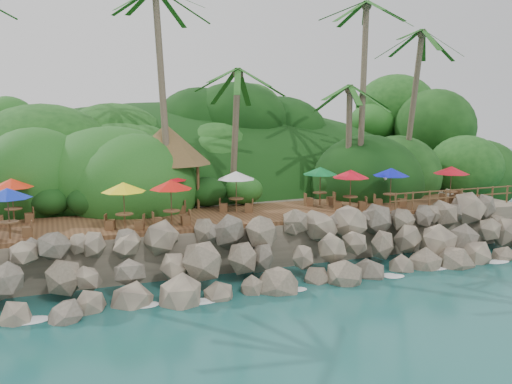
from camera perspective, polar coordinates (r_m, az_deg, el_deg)
name	(u,v)px	position (r m, az deg, el deg)	size (l,w,h in m)	color
ground	(305,290)	(24.16, 5.14, -10.10)	(140.00, 140.00, 0.00)	#19514F
land_base	(205,204)	(38.47, -5.30, -1.27)	(32.00, 25.20, 2.10)	gray
jungle_hill	(181,201)	(45.82, -7.80, -0.98)	(44.80, 28.00, 15.40)	#143811
seawall	(287,252)	(25.55, 3.21, -6.31)	(29.00, 4.00, 2.30)	gray
terrace	(256,214)	(28.91, 0.00, -2.35)	(26.00, 5.00, 0.20)	brown
jungle_foliage	(210,222)	(37.73, -4.87, -3.09)	(44.00, 16.00, 12.00)	#143811
foam_line	(302,287)	(24.41, 4.83, -9.83)	(25.20, 0.80, 0.06)	white
palms	(264,28)	(31.73, 0.80, 16.69)	(31.27, 7.47, 13.15)	brown
palapa	(166,144)	(30.68, -9.34, 4.96)	(4.98, 4.98, 4.60)	brown
dining_clusters	(236,181)	(27.77, -2.13, 1.17)	(25.10, 5.21, 2.18)	brown
railing	(454,196)	(32.37, 19.93, -0.39)	(8.30, 0.10, 1.00)	brown
waiter	(384,189)	(32.58, 13.20, 0.31)	(0.58, 0.38, 1.59)	white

